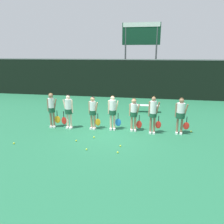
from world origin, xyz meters
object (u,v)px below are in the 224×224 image
at_px(tennis_ball_7, 14,143).
at_px(player_3, 113,110).
at_px(player_6, 181,113).
at_px(player_5, 153,112).
at_px(tennis_ball_4, 76,141).
at_px(bench_courtside, 146,106).
at_px(tennis_ball_3, 91,121).
at_px(scoreboard, 141,40).
at_px(player_1, 69,109).
at_px(tennis_ball_5, 94,137).
at_px(player_0, 52,107).
at_px(tennis_ball_2, 86,149).
at_px(player_4, 134,112).
at_px(tennis_ball_0, 120,146).
at_px(tennis_ball_8, 156,127).
at_px(tennis_ball_6, 118,152).
at_px(tennis_ball_1, 191,131).
at_px(player_2, 93,110).

bearing_deg(tennis_ball_7, player_3, 33.20).
xyz_separation_m(player_3, player_6, (3.16, -0.01, 0.03)).
relative_size(player_5, tennis_ball_4, 26.55).
distance_m(bench_courtside, tennis_ball_3, 3.81).
bearing_deg(player_6, tennis_ball_7, -150.74).
bearing_deg(bench_courtside, scoreboard, 94.24).
distance_m(player_1, player_5, 4.10).
distance_m(scoreboard, tennis_ball_5, 11.78).
bearing_deg(player_5, tennis_ball_3, 161.05).
distance_m(player_0, tennis_ball_5, 2.82).
distance_m(player_3, tennis_ball_2, 2.74).
height_order(tennis_ball_3, tennis_ball_7, tennis_ball_7).
bearing_deg(player_6, player_0, -168.68).
xyz_separation_m(tennis_ball_3, tennis_ball_7, (-2.37, -3.56, 0.00)).
height_order(bench_courtside, player_1, player_1).
distance_m(bench_courtside, player_5, 3.83).
bearing_deg(tennis_ball_3, bench_courtside, 40.57).
bearing_deg(tennis_ball_5, player_0, 156.62).
height_order(player_6, tennis_ball_7, player_6).
bearing_deg(player_4, tennis_ball_0, -106.11).
bearing_deg(player_3, bench_courtside, 61.01).
relative_size(tennis_ball_0, tennis_ball_8, 0.96).
bearing_deg(scoreboard, player_1, -106.90).
bearing_deg(bench_courtside, tennis_ball_5, -116.63).
relative_size(scoreboard, player_4, 3.77).
bearing_deg(tennis_ball_7, tennis_ball_6, -1.04).
distance_m(player_5, tennis_ball_0, 2.38).
height_order(tennis_ball_3, tennis_ball_5, tennis_ball_5).
relative_size(tennis_ball_3, tennis_ball_7, 0.93).
height_order(player_6, tennis_ball_6, player_6).
xyz_separation_m(tennis_ball_4, tennis_ball_5, (0.65, 0.50, 0.00)).
height_order(tennis_ball_5, tennis_ball_8, tennis_ball_5).
bearing_deg(tennis_ball_6, tennis_ball_4, 157.20).
height_order(player_1, tennis_ball_3, player_1).
xyz_separation_m(player_4, player_6, (2.14, -0.02, 0.07)).
bearing_deg(tennis_ball_7, tennis_ball_1, 20.15).
relative_size(bench_courtside, player_4, 1.09).
bearing_deg(scoreboard, tennis_ball_5, -97.46).
bearing_deg(tennis_ball_5, tennis_ball_3, 107.88).
bearing_deg(tennis_ball_1, bench_courtside, 124.88).
relative_size(player_1, tennis_ball_5, 23.73).
distance_m(player_2, tennis_ball_4, 1.92).
relative_size(tennis_ball_2, tennis_ball_7, 0.94).
height_order(player_0, player_6, player_0).
xyz_separation_m(scoreboard, player_4, (0.25, -9.51, -3.71)).
bearing_deg(tennis_ball_6, player_0, 147.43).
bearing_deg(player_3, tennis_ball_7, -153.09).
xyz_separation_m(scoreboard, player_2, (-1.74, -9.59, -3.70)).
xyz_separation_m(scoreboard, tennis_ball_0, (-0.12, -11.45, -4.63)).
relative_size(tennis_ball_2, tennis_ball_8, 0.98).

